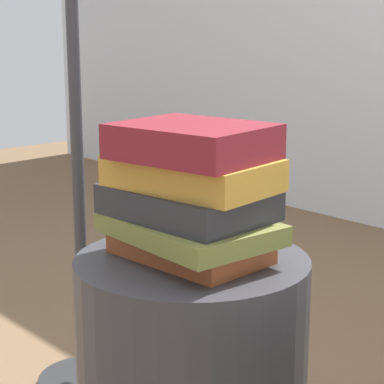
% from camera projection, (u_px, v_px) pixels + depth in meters
% --- Properties ---
extents(book_rust, '(0.26, 0.17, 0.04)m').
position_uv_depth(book_rust, '(188.00, 247.00, 1.23)').
color(book_rust, '#994723').
rests_on(book_rust, side_table).
extents(book_olive, '(0.30, 0.21, 0.03)m').
position_uv_depth(book_olive, '(190.00, 229.00, 1.21)').
color(book_olive, olive).
rests_on(book_olive, book_rust).
extents(book_charcoal, '(0.28, 0.21, 0.05)m').
position_uv_depth(book_charcoal, '(187.00, 202.00, 1.21)').
color(book_charcoal, '#28282D').
rests_on(book_charcoal, book_olive).
extents(book_ochre, '(0.29, 0.21, 0.05)m').
position_uv_depth(book_ochre, '(194.00, 173.00, 1.19)').
color(book_ochre, '#B7842D').
rests_on(book_ochre, book_charcoal).
extents(book_maroon, '(0.27, 0.23, 0.06)m').
position_uv_depth(book_maroon, '(193.00, 141.00, 1.17)').
color(book_maroon, maroon).
rests_on(book_maroon, book_ochre).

